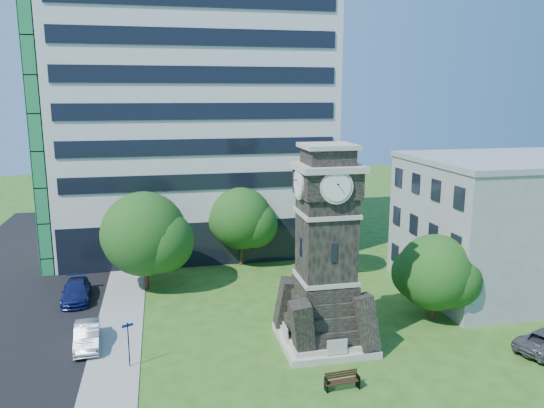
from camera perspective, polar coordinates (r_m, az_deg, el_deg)
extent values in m
plane|color=#285719|center=(31.47, 1.29, -16.74)|extent=(160.00, 160.00, 0.00)
cube|color=gray|center=(35.40, -16.31, -13.79)|extent=(3.00, 70.00, 0.06)
cube|color=#B4AB9D|center=(33.81, 5.60, -14.29)|extent=(5.40, 5.40, 0.40)
cube|color=#B4AB9D|center=(33.66, 5.61, -13.75)|extent=(4.80, 4.80, 0.30)
cube|color=black|center=(31.39, 5.86, -2.72)|extent=(3.00, 3.00, 6.40)
cube|color=#B4AB9D|center=(32.27, 5.74, -7.89)|extent=(3.25, 3.25, 0.25)
cube|color=#B4AB9D|center=(31.16, 5.89, -0.94)|extent=(3.25, 3.25, 0.25)
cube|color=black|center=(30.27, 6.69, -5.25)|extent=(0.35, 0.08, 1.10)
cube|color=black|center=(30.82, 5.96, 2.33)|extent=(3.30, 3.30, 1.60)
cube|color=#B4AB9D|center=(30.69, 6.00, 3.99)|extent=(3.70, 3.70, 0.35)
cylinder|color=white|center=(29.16, 7.02, 1.77)|extent=(1.56, 0.06, 1.56)
cylinder|color=white|center=(30.33, 2.78, 2.23)|extent=(0.06, 1.56, 1.56)
cube|color=black|center=(30.61, 6.02, 5.10)|extent=(2.60, 2.60, 0.90)
cube|color=#B4AB9D|center=(30.55, 6.05, 6.22)|extent=(3.00, 3.00, 0.25)
cube|color=silver|center=(53.05, -8.41, 10.51)|extent=(25.00, 15.00, 28.00)
cube|color=black|center=(47.66, -7.42, -4.21)|extent=(24.50, 0.80, 4.00)
cube|color=#9B9EA1|center=(44.90, 24.49, -2.22)|extent=(15.00, 12.00, 10.00)
cube|color=#9B9EA1|center=(44.03, 25.06, 4.36)|extent=(15.20, 12.20, 0.40)
imported|color=#9C9DA4|center=(34.84, -19.28, -13.24)|extent=(1.80, 4.23, 1.36)
imported|color=#11194C|center=(42.32, -20.32, -8.80)|extent=(2.27, 4.92, 1.39)
cube|color=black|center=(28.88, 5.84, -18.80)|extent=(0.06, 0.46, 0.71)
cube|color=black|center=(29.40, 9.23, -18.30)|extent=(0.06, 0.46, 0.71)
cube|color=#2F2010|center=(29.07, 7.56, -18.38)|extent=(1.83, 0.49, 0.04)
cube|color=#2F2010|center=(29.12, 7.42, -17.68)|extent=(1.83, 0.04, 0.41)
cylinder|color=black|center=(31.49, -15.16, -14.43)|extent=(0.06, 0.06, 2.66)
cube|color=#0D3A93|center=(31.00, -15.28, -12.48)|extent=(0.64, 0.04, 0.16)
cylinder|color=#332114|center=(42.89, -13.38, -7.24)|extent=(0.38, 0.38, 2.60)
sphere|color=#24691F|center=(41.98, -13.58, -3.13)|extent=(6.53, 6.53, 6.53)
sphere|color=#24691F|center=(41.45, -11.76, -3.96)|extent=(4.90, 4.90, 4.90)
sphere|color=#24691F|center=(42.90, -15.06, -3.29)|extent=(4.57, 4.57, 4.57)
cylinder|color=#332114|center=(47.63, -3.32, -5.10)|extent=(0.36, 0.36, 2.48)
sphere|color=#37651E|center=(46.85, -3.36, -1.55)|extent=(5.51, 5.51, 5.51)
sphere|color=#37651E|center=(46.61, -1.92, -2.22)|extent=(4.13, 4.13, 4.13)
sphere|color=#37651E|center=(47.45, -4.64, -1.74)|extent=(3.86, 3.86, 3.86)
cylinder|color=#332114|center=(45.74, 5.79, -5.76)|extent=(0.40, 0.40, 2.61)
sphere|color=#356C20|center=(44.89, 5.88, -1.87)|extent=(4.73, 4.73, 4.73)
sphere|color=#356C20|center=(44.87, 7.20, -2.58)|extent=(3.54, 3.54, 3.54)
sphere|color=#356C20|center=(45.27, 4.65, -2.11)|extent=(3.31, 3.31, 3.31)
cylinder|color=#332114|center=(38.01, 16.91, -10.45)|extent=(0.31, 0.31, 1.96)
sphere|color=#20591A|center=(37.20, 17.13, -7.03)|extent=(5.10, 5.10, 5.10)
sphere|color=#20591A|center=(37.39, 18.85, -7.66)|extent=(3.83, 3.83, 3.83)
sphere|color=#20591A|center=(37.38, 15.43, -7.19)|extent=(3.57, 3.57, 3.57)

